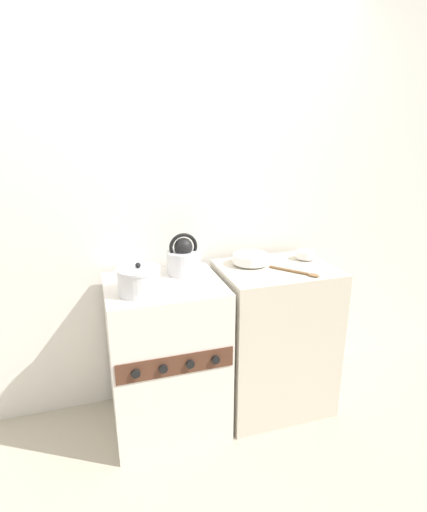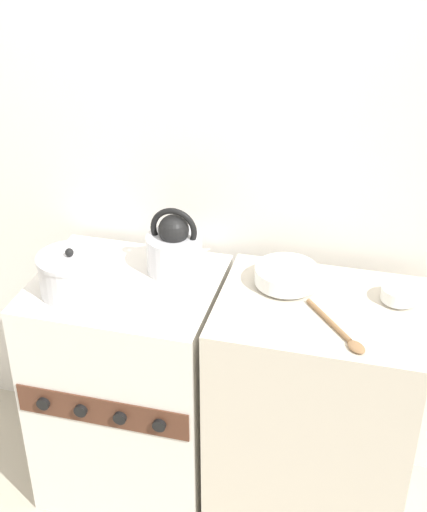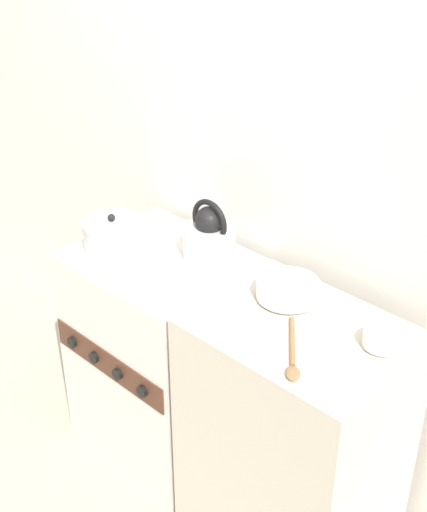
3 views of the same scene
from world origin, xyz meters
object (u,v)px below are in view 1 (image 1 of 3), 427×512
Objects in this scene: kettle at (184,258)px; small_ceramic_bowl at (305,255)px; enamel_bowl at (250,259)px; stove at (167,356)px; cooking_pot at (139,280)px.

kettle is 0.75m from small_ceramic_bowl.
small_ceramic_bowl is at bearing -1.51° from enamel_bowl.
enamel_bowl is at bearing -5.78° from kettle.
kettle reaches higher than stove.
enamel_bowl is 1.84× the size of small_ceramic_bowl.
enamel_bowl is (0.53, 0.08, 0.51)m from stove.
kettle is 2.12× the size of small_ceramic_bowl.
kettle is 0.36m from cooking_pot.
enamel_bowl is (0.68, 0.18, -0.01)m from cooking_pot.
stove is 1.03m from small_ceramic_bowl.
cooking_pot is at bearing -170.84° from small_ceramic_bowl.
kettle is 1.15× the size of enamel_bowl.
kettle reaches higher than cooking_pot.
kettle is 0.39m from enamel_bowl.
stove is at bearing -171.50° from enamel_bowl.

